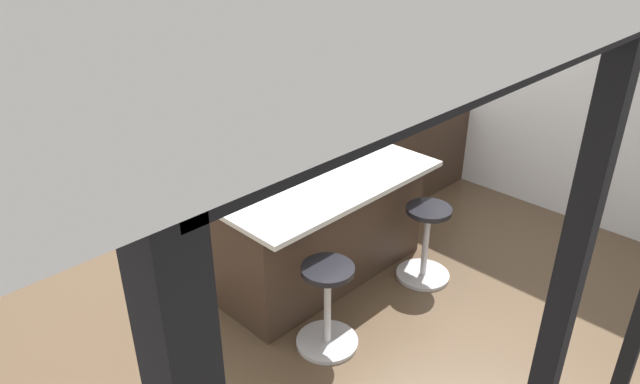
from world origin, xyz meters
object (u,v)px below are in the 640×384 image
water_bottle (266,163)px  cutting_board (294,169)px  apple_red (309,160)px  kitchen_island (312,222)px  apple_green (289,162)px  oven_range (328,111)px  stool_middle (327,309)px  stool_by_window (426,245)px

water_bottle → cutting_board: bearing=168.9°
apple_red → water_bottle: bearing=-13.8°
kitchen_island → apple_green: (0.08, -0.17, 0.51)m
oven_range → stool_middle: (2.71, 2.62, -0.13)m
stool_middle → water_bottle: water_bottle is taller
stool_middle → water_bottle: bearing=-106.4°
oven_range → water_bottle: (2.44, 1.71, 0.59)m
kitchen_island → stool_by_window: size_ratio=2.80×
oven_range → water_bottle: water_bottle is taller
stool_by_window → apple_green: (0.66, -0.91, 0.66)m
stool_by_window → apple_green: size_ratio=7.63×
kitchen_island → stool_middle: kitchen_island is taller
cutting_board → apple_green: 0.07m
stool_by_window → stool_middle: size_ratio=1.00×
stool_by_window → cutting_board: cutting_board is taller
oven_range → cutting_board: (2.20, 1.76, 0.48)m
stool_by_window → cutting_board: size_ratio=1.81×
cutting_board → apple_red: apple_red is taller
oven_range → cutting_board: 2.86m
oven_range → apple_green: apple_green is taller
stool_by_window → stool_middle: 1.15m
stool_by_window → stool_middle: same height
kitchen_island → stool_middle: (0.57, 0.74, -0.15)m
water_bottle → kitchen_island: bearing=149.7°
cutting_board → apple_red: bearing=161.4°
stool_by_window → kitchen_island: bearing=-52.2°
stool_by_window → water_bottle: (0.88, -0.91, 0.72)m
stool_by_window → apple_red: apple_red is taller
cutting_board → apple_green: apple_green is taller
stool_middle → apple_red: apple_red is taller
oven_range → apple_green: (2.22, 1.72, 0.53)m
water_bottle → apple_red: bearing=166.2°
oven_range → kitchen_island: kitchen_island is taller
kitchen_island → apple_red: apple_red is taller
oven_range → water_bottle: 3.04m
stool_by_window → oven_range: bearing=-120.8°
oven_range → stool_middle: size_ratio=1.34×
oven_range → stool_by_window: size_ratio=1.34×
oven_range → apple_red: 2.80m
kitchen_island → water_bottle: (0.30, -0.18, 0.57)m
stool_middle → apple_red: 1.23m
oven_range → water_bottle: size_ratio=2.79×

